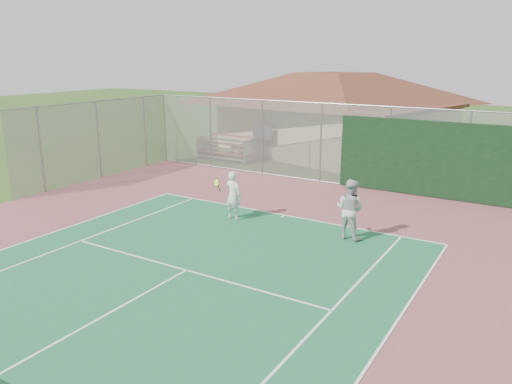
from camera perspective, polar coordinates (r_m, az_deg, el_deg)
back_fence at (r=21.10m, az=15.11°, el=4.41°), size 20.08×0.11×3.53m
side_fence_left at (r=23.92m, az=-17.56°, el=5.67°), size 0.08×9.00×3.50m
clubhouse at (r=28.88m, az=8.84°, el=9.76°), size 14.34×11.39×5.43m
bleachers at (r=27.44m, az=-3.06°, el=5.16°), size 3.30×2.01×1.21m
player_white_front at (r=17.05m, az=-2.66°, el=-0.40°), size 0.97×0.64×1.69m
player_grey_back at (r=15.45m, az=10.66°, el=-2.01°), size 0.99×0.82×1.87m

